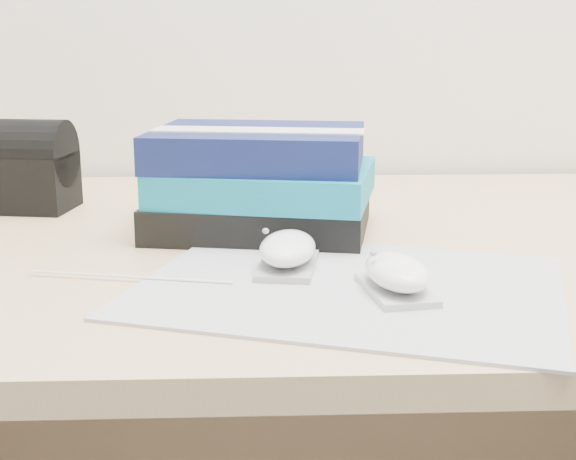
{
  "coord_description": "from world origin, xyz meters",
  "views": [
    {
      "loc": [
        -0.11,
        0.66,
        0.97
      ],
      "look_at": [
        -0.08,
        1.45,
        0.77
      ],
      "focal_mm": 50.0,
      "sensor_mm": 36.0,
      "label": 1
    }
  ],
  "objects_px": {
    "desk": "(341,392)",
    "pouch": "(21,166)",
    "mouse_rear": "(288,251)",
    "mouse_front": "(397,275)",
    "book_stack": "(262,181)"
  },
  "relations": [
    {
      "from": "desk",
      "to": "mouse_rear",
      "type": "height_order",
      "value": "mouse_rear"
    },
    {
      "from": "desk",
      "to": "pouch",
      "type": "relative_size",
      "value": 11.08
    },
    {
      "from": "mouse_rear",
      "to": "book_stack",
      "type": "distance_m",
      "value": 0.18
    },
    {
      "from": "mouse_front",
      "to": "pouch",
      "type": "bearing_deg",
      "value": 138.92
    },
    {
      "from": "mouse_front",
      "to": "pouch",
      "type": "distance_m",
      "value": 0.59
    },
    {
      "from": "mouse_rear",
      "to": "pouch",
      "type": "distance_m",
      "value": 0.46
    },
    {
      "from": "desk",
      "to": "pouch",
      "type": "distance_m",
      "value": 0.53
    },
    {
      "from": "mouse_front",
      "to": "desk",
      "type": "bearing_deg",
      "value": 93.11
    },
    {
      "from": "desk",
      "to": "book_stack",
      "type": "xyz_separation_m",
      "value": [
        -0.11,
        -0.04,
        0.3
      ]
    },
    {
      "from": "mouse_front",
      "to": "book_stack",
      "type": "xyz_separation_m",
      "value": [
        -0.12,
        0.25,
        0.04
      ]
    },
    {
      "from": "desk",
      "to": "mouse_front",
      "type": "distance_m",
      "value": 0.39
    },
    {
      "from": "desk",
      "to": "book_stack",
      "type": "height_order",
      "value": "book_stack"
    },
    {
      "from": "desk",
      "to": "mouse_rear",
      "type": "distance_m",
      "value": 0.34
    },
    {
      "from": "mouse_rear",
      "to": "pouch",
      "type": "xyz_separation_m",
      "value": [
        -0.35,
        0.31,
        0.04
      ]
    },
    {
      "from": "pouch",
      "to": "mouse_front",
      "type": "bearing_deg",
      "value": -41.08
    }
  ]
}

